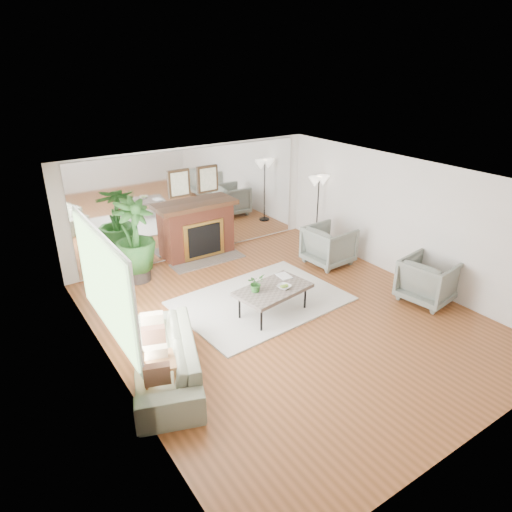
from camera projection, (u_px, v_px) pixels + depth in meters
ground at (286, 318)px, 8.14m from camera, size 7.00×7.00×0.00m
wall_left at (112, 303)px, 6.11m from camera, size 0.02×7.00×2.50m
wall_right at (406, 220)px, 9.17m from camera, size 0.02×7.00×2.50m
wall_back at (194, 202)px, 10.29m from camera, size 6.00×0.02×2.50m
mirror_panel at (194, 203)px, 10.28m from camera, size 5.40×0.04×2.40m
window_panel at (104, 284)px, 6.39m from camera, size 0.04×2.40×1.50m
fireplace at (200, 230)px, 10.35m from camera, size 1.85×0.83×2.05m
area_rug at (261, 301)px, 8.67m from camera, size 3.20×2.39×0.03m
coffee_table at (273, 290)px, 8.06m from camera, size 1.44×0.98×0.53m
sofa at (164, 358)px, 6.52m from camera, size 1.57×2.39×0.65m
armchair_back at (329, 245)px, 10.11m from camera, size 1.00×0.98×0.87m
armchair_front at (428, 280)px, 8.56m from camera, size 1.06×1.04×0.85m
side_table at (158, 366)px, 6.15m from camera, size 0.57×0.57×0.54m
potted_ficus at (134, 238)px, 9.14m from camera, size 1.06×1.06×1.74m
floor_lamp at (319, 187)px, 10.71m from camera, size 0.56×0.31×1.71m
tabletop_plant at (256, 283)px, 7.87m from camera, size 0.34×0.32×0.32m
fruit_bowl at (284, 287)px, 8.02m from camera, size 0.30×0.30×0.06m
book at (279, 277)px, 8.40m from camera, size 0.24×0.32×0.02m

